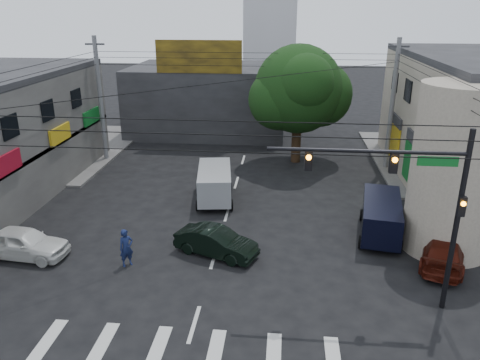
# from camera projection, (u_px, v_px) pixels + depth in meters

# --- Properties ---
(ground) EXTENTS (160.00, 160.00, 0.00)m
(ground) POSITION_uv_depth(u_px,v_px,m) (207.00, 280.00, 20.19)
(ground) COLOR black
(ground) RESTS_ON ground
(sidewalk_far_left) EXTENTS (16.00, 16.00, 0.15)m
(sidewalk_far_left) POSITION_uv_depth(u_px,v_px,m) (28.00, 149.00, 38.61)
(sidewalk_far_left) COLOR #514F4C
(sidewalk_far_left) RESTS_ON ground
(corner_column) EXTENTS (4.00, 4.00, 8.00)m
(corner_column) POSITION_uv_depth(u_px,v_px,m) (455.00, 171.00, 21.52)
(corner_column) COLOR gray
(corner_column) RESTS_ON ground
(building_far) EXTENTS (14.00, 10.00, 6.00)m
(building_far) POSITION_uv_depth(u_px,v_px,m) (210.00, 99.00, 43.76)
(building_far) COLOR #232326
(building_far) RESTS_ON ground
(billboard) EXTENTS (7.00, 0.30, 2.60)m
(billboard) POSITION_uv_depth(u_px,v_px,m) (199.00, 57.00, 37.70)
(billboard) COLOR olive
(billboard) RESTS_ON building_far
(street_tree) EXTENTS (6.40, 6.40, 8.70)m
(street_tree) POSITION_uv_depth(u_px,v_px,m) (298.00, 89.00, 33.77)
(street_tree) COLOR black
(street_tree) RESTS_ON ground
(traffic_gantry) EXTENTS (7.10, 0.35, 7.20)m
(traffic_gantry) POSITION_uv_depth(u_px,v_px,m) (414.00, 192.00, 16.85)
(traffic_gantry) COLOR black
(traffic_gantry) RESTS_ON ground
(utility_pole_far_left) EXTENTS (0.32, 0.32, 9.20)m
(utility_pole_far_left) POSITION_uv_depth(u_px,v_px,m) (101.00, 100.00, 34.47)
(utility_pole_far_left) COLOR #59595B
(utility_pole_far_left) RESTS_ON ground
(utility_pole_far_right) EXTENTS (0.32, 0.32, 9.20)m
(utility_pole_far_right) POSITION_uv_depth(u_px,v_px,m) (392.00, 106.00, 32.55)
(utility_pole_far_right) COLOR #59595B
(utility_pole_far_right) RESTS_ON ground
(dark_sedan) EXTENTS (4.13, 4.95, 1.32)m
(dark_sedan) POSITION_uv_depth(u_px,v_px,m) (216.00, 242.00, 22.07)
(dark_sedan) COLOR black
(dark_sedan) RESTS_ON ground
(white_compact) EXTENTS (2.51, 4.55, 1.44)m
(white_compact) POSITION_uv_depth(u_px,v_px,m) (23.00, 243.00, 21.87)
(white_compact) COLOR silver
(white_compact) RESTS_ON ground
(maroon_sedan) EXTENTS (4.65, 5.66, 1.31)m
(maroon_sedan) POSITION_uv_depth(u_px,v_px,m) (443.00, 251.00, 21.27)
(maroon_sedan) COLOR #421109
(maroon_sedan) RESTS_ON ground
(silver_minivan) EXTENTS (5.10, 3.16, 1.97)m
(silver_minivan) POSITION_uv_depth(u_px,v_px,m) (215.00, 185.00, 28.27)
(silver_minivan) COLOR #B1B5B9
(silver_minivan) RESTS_ON ground
(navy_van) EXTENTS (5.38, 3.35, 1.92)m
(navy_van) POSITION_uv_depth(u_px,v_px,m) (381.00, 218.00, 23.83)
(navy_van) COLOR black
(navy_van) RESTS_ON ground
(traffic_officer) EXTENTS (1.07, 1.07, 1.78)m
(traffic_officer) POSITION_uv_depth(u_px,v_px,m) (126.00, 248.00, 21.06)
(traffic_officer) COLOR #121B41
(traffic_officer) RESTS_ON ground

